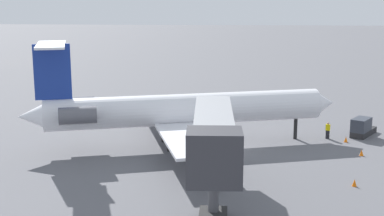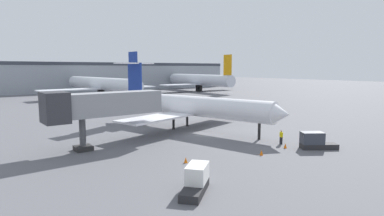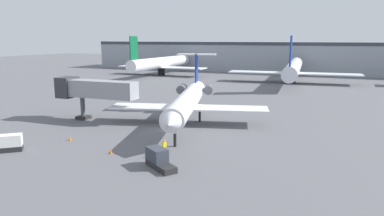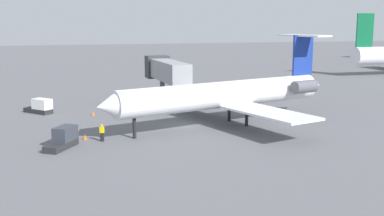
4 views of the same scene
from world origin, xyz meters
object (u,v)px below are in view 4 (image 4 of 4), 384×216
at_px(regional_jet, 230,94).
at_px(baggage_tug_lead, 40,107).
at_px(traffic_cone_far, 77,128).
at_px(traffic_cone_mid, 93,113).
at_px(jet_bridge, 166,71).
at_px(traffic_cone_near, 85,137).
at_px(baggage_tug_trailing, 63,139).
at_px(ground_crew_marshaller, 102,133).

distance_m(regional_jet, baggage_tug_lead, 24.54).
bearing_deg(traffic_cone_far, traffic_cone_mid, 163.15).
bearing_deg(jet_bridge, regional_jet, 14.32).
xyz_separation_m(baggage_tug_lead, traffic_cone_far, (11.25, 3.85, -0.56)).
bearing_deg(traffic_cone_far, traffic_cone_near, 5.80).
height_order(jet_bridge, traffic_cone_far, jet_bridge).
relative_size(baggage_tug_lead, baggage_tug_trailing, 0.96).
height_order(regional_jet, traffic_cone_mid, regional_jet).
distance_m(ground_crew_marshaller, traffic_cone_near, 2.04).
distance_m(jet_bridge, traffic_cone_mid, 12.37).
height_order(jet_bridge, baggage_tug_trailing, jet_bridge).
relative_size(jet_bridge, traffic_cone_mid, 24.41).
bearing_deg(traffic_cone_mid, traffic_cone_far, -16.85).
xyz_separation_m(ground_crew_marshaller, traffic_cone_far, (-5.62, -2.01, -0.58)).
distance_m(jet_bridge, ground_crew_marshaller, 21.63).
bearing_deg(traffic_cone_far, regional_jet, 83.00).
height_order(baggage_tug_lead, traffic_cone_mid, baggage_tug_lead).
bearing_deg(baggage_tug_lead, regional_jet, 56.99).
distance_m(baggage_tug_trailing, traffic_cone_far, 7.12).
bearing_deg(regional_jet, traffic_cone_near, -81.55).
xyz_separation_m(jet_bridge, baggage_tug_lead, (1.43, -16.70, -3.99)).
bearing_deg(traffic_cone_mid, ground_crew_marshaller, -1.61).
xyz_separation_m(jet_bridge, traffic_cone_near, (17.11, -12.40, -4.55)).
bearing_deg(jet_bridge, ground_crew_marshaller, -30.64).
height_order(regional_jet, baggage_tug_lead, regional_jet).
distance_m(jet_bridge, baggage_tug_lead, 17.23).
bearing_deg(baggage_tug_trailing, traffic_cone_mid, 164.70).
xyz_separation_m(regional_jet, ground_crew_marshaller, (3.58, -14.59, -2.70)).
distance_m(ground_crew_marshaller, baggage_tug_trailing, 3.88).
xyz_separation_m(baggage_tug_trailing, traffic_cone_mid, (-14.79, 4.05, -0.56)).
xyz_separation_m(baggage_tug_lead, traffic_cone_mid, (3.36, 6.24, -0.56)).
distance_m(jet_bridge, traffic_cone_near, 21.62).
relative_size(jet_bridge, ground_crew_marshaller, 7.95).
distance_m(traffic_cone_near, traffic_cone_mid, 12.47).
bearing_deg(jet_bridge, traffic_cone_mid, -65.39).
height_order(regional_jet, baggage_tug_trailing, regional_jet).
distance_m(baggage_tug_lead, traffic_cone_mid, 7.11).
relative_size(ground_crew_marshaller, traffic_cone_near, 3.07).
distance_m(regional_jet, traffic_cone_far, 17.05).
xyz_separation_m(jet_bridge, traffic_cone_mid, (4.79, -10.46, -4.55)).
relative_size(baggage_tug_lead, traffic_cone_mid, 7.16).
bearing_deg(jet_bridge, traffic_cone_far, -45.39).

